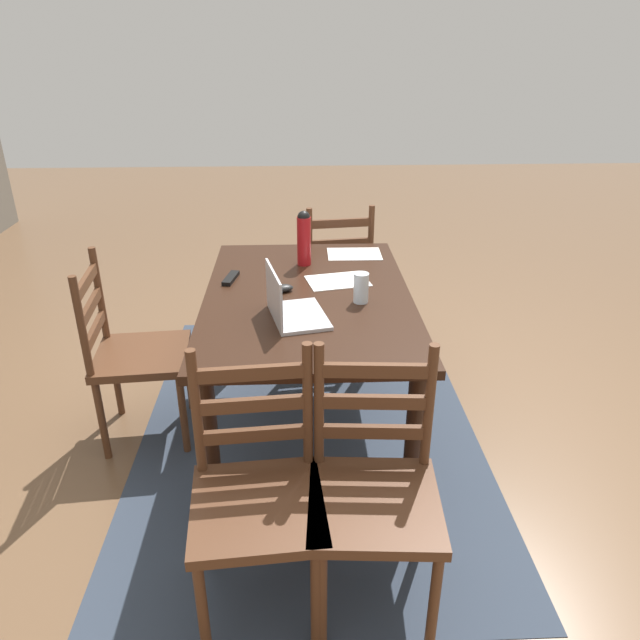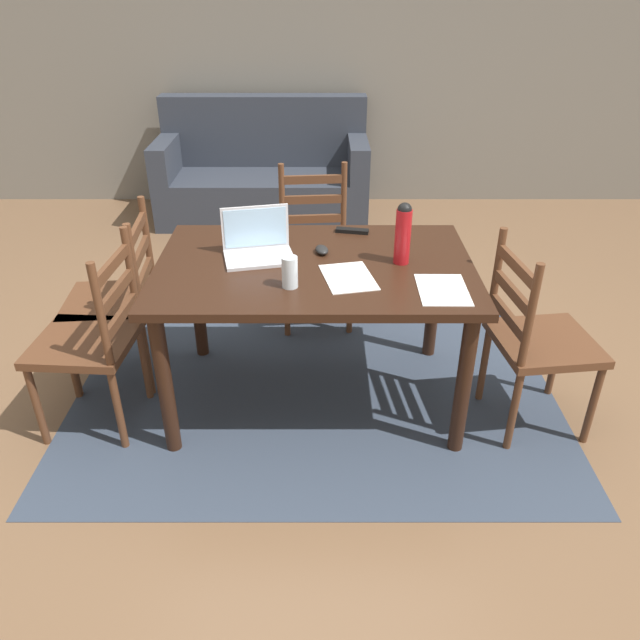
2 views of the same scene
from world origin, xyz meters
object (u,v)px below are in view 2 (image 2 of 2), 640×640
object	(u,v)px
laptop	(258,244)
drinking_glass	(290,272)
chair_left_near	(93,340)
chair_right_near	(537,341)
water_bottle	(404,232)
computer_mouse	(323,250)
chair_far_head	(316,249)
tv_remote	(353,231)
chair_left_far	(118,300)
couch	(265,176)
dining_table	(315,282)

from	to	relation	value
laptop	drinking_glass	distance (m)	0.37
chair_left_near	laptop	world-z (taller)	laptop
chair_right_near	water_bottle	world-z (taller)	water_bottle
laptop	computer_mouse	world-z (taller)	laptop
chair_left_near	chair_far_head	size ratio (longest dim) A/B	1.00
chair_far_head	tv_remote	bearing A→B (deg)	-67.63
chair_left_far	computer_mouse	distance (m)	1.11
water_bottle	drinking_glass	bearing A→B (deg)	-153.88
chair_right_near	chair_far_head	bearing A→B (deg)	134.36
water_bottle	tv_remote	distance (m)	0.45
laptop	water_bottle	world-z (taller)	water_bottle
tv_remote	water_bottle	bearing A→B (deg)	-139.31
chair_left_near	computer_mouse	bearing A→B (deg)	16.50
couch	chair_right_near	bearing A→B (deg)	-62.83
computer_mouse	water_bottle	bearing A→B (deg)	-29.21
dining_table	chair_right_near	xyz separation A→B (m)	(1.03, -0.20, -0.21)
dining_table	couch	size ratio (longest dim) A/B	0.82
chair_far_head	chair_right_near	distance (m)	1.48
tv_remote	chair_left_near	bearing A→B (deg)	126.29
chair_right_near	tv_remote	bearing A→B (deg)	145.30
chair_left_near	drinking_glass	distance (m)	1.00
dining_table	couch	distance (m)	2.78
water_bottle	drinking_glass	size ratio (longest dim) A/B	2.09
dining_table	computer_mouse	xyz separation A→B (m)	(0.03, 0.12, 0.11)
chair_right_near	laptop	xyz separation A→B (m)	(-1.30, 0.29, 0.36)
laptop	tv_remote	bearing A→B (deg)	32.06
dining_table	water_bottle	xyz separation A→B (m)	(0.40, 0.01, 0.25)
dining_table	drinking_glass	distance (m)	0.31
chair_left_far	drinking_glass	xyz separation A→B (m)	(0.92, -0.44, 0.37)
water_bottle	computer_mouse	world-z (taller)	water_bottle
dining_table	chair_far_head	distance (m)	0.88
water_bottle	tv_remote	size ratio (longest dim) A/B	1.71
chair_far_head	chair_left_far	distance (m)	1.22
chair_left_far	tv_remote	distance (m)	1.27
chair_left_near	drinking_glass	bearing A→B (deg)	-2.64
computer_mouse	chair_left_far	bearing A→B (deg)	162.88
chair_far_head	chair_right_near	world-z (taller)	same
chair_left_near	tv_remote	bearing A→B (deg)	25.28
drinking_glass	dining_table	bearing A→B (deg)	66.61
water_bottle	computer_mouse	distance (m)	0.41
drinking_glass	computer_mouse	xyz separation A→B (m)	(0.14, 0.36, -0.05)
drinking_glass	chair_left_far	bearing A→B (deg)	154.71
water_bottle	tv_remote	world-z (taller)	water_bottle
dining_table	tv_remote	size ratio (longest dim) A/B	8.70
couch	chair_left_near	bearing A→B (deg)	-100.83
computer_mouse	laptop	bearing A→B (deg)	172.50
laptop	chair_left_far	bearing A→B (deg)	171.88
drinking_glass	computer_mouse	distance (m)	0.39
chair_left_far	chair_left_near	bearing A→B (deg)	-89.99
water_bottle	dining_table	bearing A→B (deg)	-178.68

